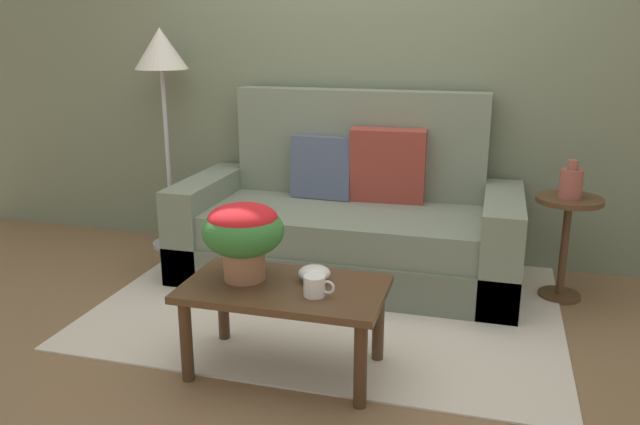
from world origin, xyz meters
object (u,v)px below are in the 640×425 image
at_px(couch, 349,224).
at_px(coffee_table, 284,299).
at_px(side_table, 566,229).
at_px(floor_lamp, 162,66).
at_px(table_vase, 571,183).
at_px(coffee_mug, 315,286).
at_px(potted_plant, 243,231).
at_px(snack_bowl, 314,273).

xyz_separation_m(couch, coffee_table, (-0.01, -1.26, 0.02)).
xyz_separation_m(side_table, floor_lamp, (-2.65, 0.23, 0.87)).
relative_size(floor_lamp, table_vase, 7.05).
bearing_deg(floor_lamp, side_table, -5.01).
bearing_deg(side_table, couch, 178.36).
height_order(coffee_table, coffee_mug, coffee_mug).
bearing_deg(potted_plant, side_table, 38.65).
relative_size(side_table, table_vase, 2.81).
height_order(couch, table_vase, couch).
distance_m(couch, table_vase, 1.34).
bearing_deg(couch, coffee_mug, -83.29).
height_order(side_table, snack_bowl, side_table).
relative_size(couch, snack_bowl, 14.14).
xyz_separation_m(couch, table_vase, (1.29, -0.05, 0.37)).
bearing_deg(coffee_table, coffee_mug, -23.57).
bearing_deg(coffee_table, table_vase, 43.18).
relative_size(potted_plant, table_vase, 1.71).
relative_size(floor_lamp, coffee_mug, 11.11).
xyz_separation_m(coffee_table, coffee_mug, (0.16, -0.07, 0.11)).
distance_m(potted_plant, table_vase, 1.91).
height_order(floor_lamp, coffee_mug, floor_lamp).
bearing_deg(table_vase, coffee_table, -136.82).
relative_size(potted_plant, snack_bowl, 2.52).
relative_size(couch, table_vase, 9.62).
bearing_deg(side_table, floor_lamp, 174.99).
xyz_separation_m(snack_bowl, table_vase, (1.18, 1.13, 0.24)).
bearing_deg(floor_lamp, couch, -8.18).
height_order(coffee_table, side_table, side_table).
relative_size(side_table, floor_lamp, 0.40).
height_order(potted_plant, coffee_mug, potted_plant).
bearing_deg(side_table, coffee_mug, -131.10).
xyz_separation_m(coffee_table, potted_plant, (-0.20, 0.03, 0.30)).
relative_size(side_table, snack_bowl, 4.13).
xyz_separation_m(floor_lamp, coffee_mug, (1.52, -1.53, -0.82)).
distance_m(floor_lamp, snack_bowl, 2.18).
distance_m(side_table, coffee_mug, 1.73).
bearing_deg(couch, table_vase, -2.22).
height_order(couch, potted_plant, couch).
bearing_deg(table_vase, floor_lamp, 174.70).
distance_m(coffee_mug, snack_bowl, 0.16).
height_order(couch, side_table, couch).
relative_size(floor_lamp, potted_plant, 4.12).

